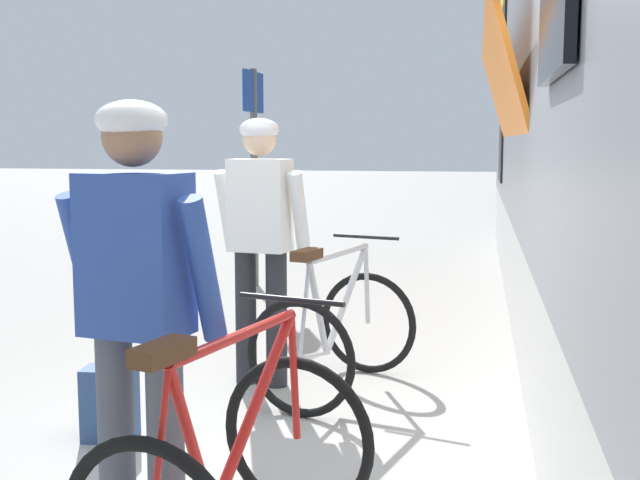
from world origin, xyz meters
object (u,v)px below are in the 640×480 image
(cyclist_near_in_blue, at_px, (137,293))
(bicycle_near_red, at_px, (234,472))
(bicycle_far_silver, at_px, (336,332))
(platform_sign_post, at_px, (254,140))
(cyclist_far_in_white, at_px, (260,227))
(backpack_on_platform, at_px, (110,404))

(cyclist_near_in_blue, xyz_separation_m, bicycle_near_red, (0.37, -0.02, -0.65))
(cyclist_near_in_blue, relative_size, bicycle_far_silver, 1.45)
(bicycle_far_silver, distance_m, platform_sign_post, 4.16)
(cyclist_far_in_white, height_order, backpack_on_platform, cyclist_far_in_white)
(cyclist_near_in_blue, xyz_separation_m, backpack_on_platform, (-0.70, 1.17, -0.85))
(bicycle_far_silver, bearing_deg, cyclist_near_in_blue, -99.48)
(cyclist_near_in_blue, distance_m, backpack_on_platform, 1.61)
(platform_sign_post, bearing_deg, cyclist_near_in_blue, -78.43)
(bicycle_near_red, relative_size, backpack_on_platform, 3.03)
(bicycle_far_silver, bearing_deg, platform_sign_post, 113.21)
(backpack_on_platform, bearing_deg, bicycle_near_red, -53.41)
(cyclist_near_in_blue, relative_size, backpack_on_platform, 4.40)
(cyclist_near_in_blue, bearing_deg, cyclist_far_in_white, 93.88)
(cyclist_near_in_blue, distance_m, cyclist_far_in_white, 2.31)
(cyclist_near_in_blue, bearing_deg, platform_sign_post, 101.57)
(bicycle_far_silver, xyz_separation_m, backpack_on_platform, (-1.07, -1.03, -0.20))
(cyclist_far_in_white, bearing_deg, platform_sign_post, 106.35)
(cyclist_far_in_white, bearing_deg, bicycle_near_red, -77.22)
(backpack_on_platform, bearing_deg, cyclist_near_in_blue, -64.42)
(cyclist_far_in_white, height_order, bicycle_far_silver, cyclist_far_in_white)
(bicycle_near_red, bearing_deg, backpack_on_platform, 131.91)
(cyclist_far_in_white, relative_size, bicycle_near_red, 1.45)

